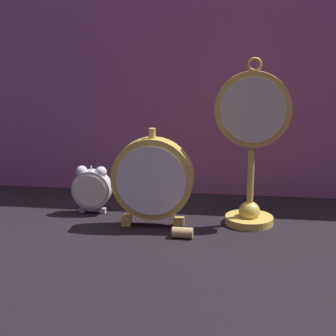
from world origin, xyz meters
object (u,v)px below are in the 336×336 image
alarm_clock_twin_bell (92,187)px  mantel_clock_silver (152,179)px  pocket_watch_on_stand (252,148)px  wine_cork (183,232)px

alarm_clock_twin_bell → mantel_clock_silver: 0.17m
pocket_watch_on_stand → mantel_clock_silver: bearing=-168.2°
pocket_watch_on_stand → mantel_clock_silver: size_ratio=1.68×
pocket_watch_on_stand → alarm_clock_twin_bell: (-0.36, 0.02, -0.11)m
mantel_clock_silver → wine_cork: mantel_clock_silver is taller
wine_cork → mantel_clock_silver: bearing=140.5°
pocket_watch_on_stand → mantel_clock_silver: 0.22m
pocket_watch_on_stand → mantel_clock_silver: (-0.20, -0.04, -0.06)m
mantel_clock_silver → pocket_watch_on_stand: bearing=11.8°
pocket_watch_on_stand → wine_cork: 0.23m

